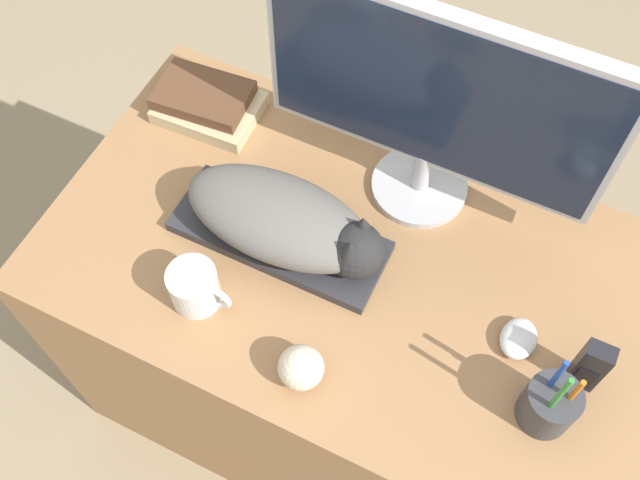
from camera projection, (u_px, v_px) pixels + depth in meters
name	position (u px, v px, depth m)	size (l,w,h in m)	color
desk	(355.00, 346.00, 1.73)	(1.22, 0.67, 0.77)	#9E7047
keyboard	(280.00, 236.00, 1.42)	(0.41, 0.15, 0.02)	#2D2D33
cat	(289.00, 222.00, 1.35)	(0.39, 0.18, 0.12)	#66605B
monitor	(436.00, 103.00, 1.26)	(0.62, 0.19, 0.45)	#B7B7BC
computer_mouse	(518.00, 339.00, 1.31)	(0.06, 0.08, 0.03)	silver
coffee_mug	(195.00, 288.00, 1.33)	(0.12, 0.09, 0.09)	silver
pen_cup	(549.00, 405.00, 1.21)	(0.09, 0.09, 0.21)	#38383D
baseball	(301.00, 367.00, 1.25)	(0.08, 0.08, 0.08)	beige
phone	(590.00, 366.00, 1.23)	(0.05, 0.03, 0.13)	black
book_stack	(207.00, 103.00, 1.56)	(0.22, 0.16, 0.06)	#C6B284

